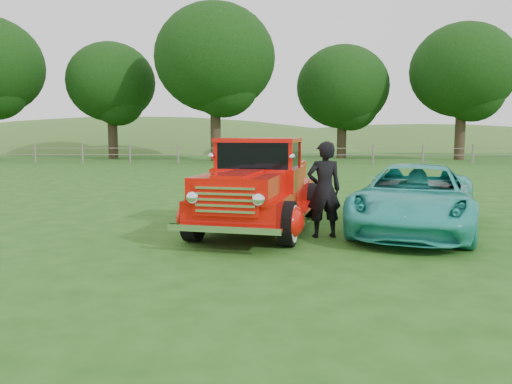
{
  "coord_description": "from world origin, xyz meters",
  "views": [
    {
      "loc": [
        -0.04,
        -8.72,
        1.87
      ],
      "look_at": [
        -0.4,
        1.2,
        0.7
      ],
      "focal_mm": 35.0,
      "sensor_mm": 36.0,
      "label": 1
    }
  ],
  "objects_px": {
    "tree_near_east": "(343,87)",
    "man": "(324,190)",
    "tree_mid_east": "(463,71)",
    "red_pickup": "(260,188)",
    "tree_mid_west": "(111,83)",
    "teal_sedan": "(415,198)",
    "tree_near_west": "(215,58)"
  },
  "relations": [
    {
      "from": "tree_near_west",
      "to": "tree_mid_east",
      "type": "height_order",
      "value": "tree_near_west"
    },
    {
      "from": "tree_mid_west",
      "to": "tree_mid_east",
      "type": "relative_size",
      "value": 0.9
    },
    {
      "from": "tree_near_east",
      "to": "red_pickup",
      "type": "xyz_separation_m",
      "value": [
        -5.33,
        -27.91,
        -4.45
      ]
    },
    {
      "from": "teal_sedan",
      "to": "man",
      "type": "height_order",
      "value": "man"
    },
    {
      "from": "tree_mid_east",
      "to": "red_pickup",
      "type": "height_order",
      "value": "tree_mid_east"
    },
    {
      "from": "red_pickup",
      "to": "man",
      "type": "height_order",
      "value": "red_pickup"
    },
    {
      "from": "tree_mid_west",
      "to": "man",
      "type": "bearing_deg",
      "value": -65.19
    },
    {
      "from": "teal_sedan",
      "to": "man",
      "type": "distance_m",
      "value": 1.94
    },
    {
      "from": "tree_near_east",
      "to": "red_pickup",
      "type": "bearing_deg",
      "value": -100.81
    },
    {
      "from": "red_pickup",
      "to": "tree_near_west",
      "type": "bearing_deg",
      "value": 110.18
    },
    {
      "from": "red_pickup",
      "to": "teal_sedan",
      "type": "distance_m",
      "value": 3.01
    },
    {
      "from": "tree_mid_east",
      "to": "man",
      "type": "height_order",
      "value": "tree_mid_east"
    },
    {
      "from": "tree_mid_west",
      "to": "teal_sedan",
      "type": "relative_size",
      "value": 1.85
    },
    {
      "from": "tree_near_west",
      "to": "red_pickup",
      "type": "bearing_deg",
      "value": -81.27
    },
    {
      "from": "tree_near_east",
      "to": "tree_near_west",
      "type": "bearing_deg",
      "value": -156.04
    },
    {
      "from": "tree_near_west",
      "to": "tree_near_east",
      "type": "bearing_deg",
      "value": 23.96
    },
    {
      "from": "tree_mid_east",
      "to": "teal_sedan",
      "type": "bearing_deg",
      "value": -111.56
    },
    {
      "from": "tree_near_west",
      "to": "red_pickup",
      "type": "xyz_separation_m",
      "value": [
        3.67,
        -23.91,
        -6.0
      ]
    },
    {
      "from": "teal_sedan",
      "to": "tree_near_west",
      "type": "bearing_deg",
      "value": 125.11
    },
    {
      "from": "tree_near_east",
      "to": "tree_mid_east",
      "type": "bearing_deg",
      "value": -14.04
    },
    {
      "from": "tree_mid_west",
      "to": "teal_sedan",
      "type": "xyz_separation_m",
      "value": [
        14.67,
        -27.14,
        -4.91
      ]
    },
    {
      "from": "tree_mid_west",
      "to": "man",
      "type": "distance_m",
      "value": 30.99
    },
    {
      "from": "tree_near_east",
      "to": "man",
      "type": "distance_m",
      "value": 29.43
    },
    {
      "from": "tree_near_west",
      "to": "man",
      "type": "height_order",
      "value": "tree_near_west"
    },
    {
      "from": "red_pickup",
      "to": "man",
      "type": "xyz_separation_m",
      "value": [
        1.18,
        -0.9,
        0.07
      ]
    },
    {
      "from": "tree_mid_west",
      "to": "tree_near_west",
      "type": "relative_size",
      "value": 0.81
    },
    {
      "from": "tree_near_east",
      "to": "man",
      "type": "xyz_separation_m",
      "value": [
        -4.14,
        -28.8,
        -4.38
      ]
    },
    {
      "from": "tree_mid_west",
      "to": "red_pickup",
      "type": "relative_size",
      "value": 1.62
    },
    {
      "from": "tree_near_west",
      "to": "tree_near_east",
      "type": "xyz_separation_m",
      "value": [
        9.0,
        4.0,
        -1.55
      ]
    },
    {
      "from": "tree_mid_west",
      "to": "tree_near_east",
      "type": "bearing_deg",
      "value": 3.37
    },
    {
      "from": "tree_mid_east",
      "to": "man",
      "type": "distance_m",
      "value": 29.9
    },
    {
      "from": "tree_near_west",
      "to": "tree_near_east",
      "type": "height_order",
      "value": "tree_near_west"
    }
  ]
}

